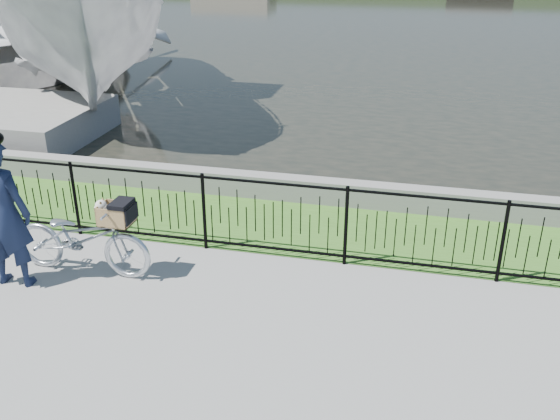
% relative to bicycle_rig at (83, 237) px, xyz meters
% --- Properties ---
extents(ground, '(120.00, 120.00, 0.00)m').
position_rel_bicycle_rig_xyz_m(ground, '(2.33, -0.61, -0.51)').
color(ground, gray).
rests_on(ground, ground).
extents(grass_strip, '(60.00, 2.00, 0.01)m').
position_rel_bicycle_rig_xyz_m(grass_strip, '(2.33, 1.99, -0.51)').
color(grass_strip, '#3C6D22').
rests_on(grass_strip, ground).
extents(water, '(120.00, 120.00, 0.00)m').
position_rel_bicycle_rig_xyz_m(water, '(2.33, 32.39, -0.51)').
color(water, black).
rests_on(water, ground).
extents(quay_wall, '(60.00, 0.30, 0.40)m').
position_rel_bicycle_rig_xyz_m(quay_wall, '(2.33, 2.99, -0.31)').
color(quay_wall, slate).
rests_on(quay_wall, ground).
extents(fence, '(14.00, 0.06, 1.15)m').
position_rel_bicycle_rig_xyz_m(fence, '(2.33, 0.99, 0.06)').
color(fence, black).
rests_on(fence, ground).
extents(bicycle_rig, '(1.91, 0.66, 1.11)m').
position_rel_bicycle_rig_xyz_m(bicycle_rig, '(0.00, 0.00, 0.00)').
color(bicycle_rig, silver).
rests_on(bicycle_rig, ground).
extents(cyclist, '(0.75, 0.52, 2.03)m').
position_rel_bicycle_rig_xyz_m(cyclist, '(-0.76, -0.47, 0.49)').
color(cyclist, '#131B35').
rests_on(cyclist, ground).
extents(boat_near, '(9.01, 11.52, 6.02)m').
position_rel_bicycle_rig_xyz_m(boat_near, '(-4.37, 8.33, 1.69)').
color(boat_near, '#B3B3B3').
rests_on(boat_near, water).
extents(boat_far, '(9.44, 12.01, 2.26)m').
position_rel_bicycle_rig_xyz_m(boat_far, '(-8.25, 11.06, 0.62)').
color(boat_far, '#B3B3B3').
rests_on(boat_far, water).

